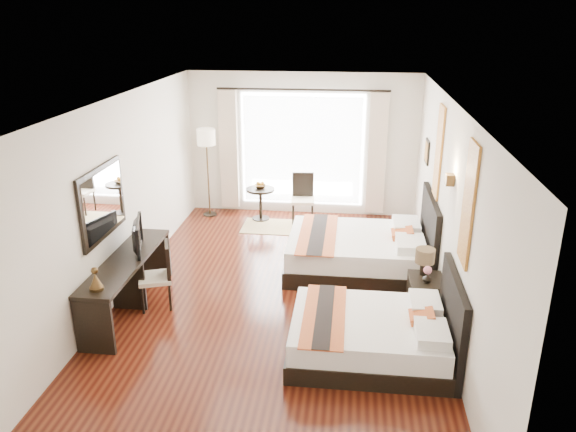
# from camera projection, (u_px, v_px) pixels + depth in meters

# --- Properties ---
(floor) EXTENTS (4.50, 7.50, 0.01)m
(floor) POSITION_uv_depth(u_px,v_px,m) (277.00, 300.00, 8.01)
(floor) COLOR #361009
(floor) RESTS_ON ground
(ceiling) EXTENTS (4.50, 7.50, 0.02)m
(ceiling) POSITION_uv_depth(u_px,v_px,m) (276.00, 103.00, 7.04)
(ceiling) COLOR white
(ceiling) RESTS_ON wall_headboard
(wall_headboard) EXTENTS (0.01, 7.50, 2.80)m
(wall_headboard) POSITION_uv_depth(u_px,v_px,m) (448.00, 214.00, 7.28)
(wall_headboard) COLOR silver
(wall_headboard) RESTS_ON floor
(wall_desk) EXTENTS (0.01, 7.50, 2.80)m
(wall_desk) POSITION_uv_depth(u_px,v_px,m) (116.00, 201.00, 7.77)
(wall_desk) COLOR silver
(wall_desk) RESTS_ON floor
(wall_window) EXTENTS (4.50, 0.01, 2.80)m
(wall_window) POSITION_uv_depth(u_px,v_px,m) (302.00, 145.00, 11.02)
(wall_window) COLOR silver
(wall_window) RESTS_ON floor
(wall_entry) EXTENTS (4.50, 0.01, 2.80)m
(wall_entry) POSITION_uv_depth(u_px,v_px,m) (207.00, 379.00, 4.04)
(wall_entry) COLOR silver
(wall_entry) RESTS_ON floor
(window_glass) EXTENTS (2.40, 0.02, 2.20)m
(window_glass) POSITION_uv_depth(u_px,v_px,m) (302.00, 150.00, 11.04)
(window_glass) COLOR white
(window_glass) RESTS_ON wall_window
(sheer_curtain) EXTENTS (2.30, 0.02, 2.10)m
(sheer_curtain) POSITION_uv_depth(u_px,v_px,m) (302.00, 151.00, 10.98)
(sheer_curtain) COLOR white
(sheer_curtain) RESTS_ON wall_window
(drape_left) EXTENTS (0.35, 0.14, 2.35)m
(drape_left) POSITION_uv_depth(u_px,v_px,m) (229.00, 150.00, 11.11)
(drape_left) COLOR beige
(drape_left) RESTS_ON floor
(drape_right) EXTENTS (0.35, 0.14, 2.35)m
(drape_right) POSITION_uv_depth(u_px,v_px,m) (377.00, 154.00, 10.79)
(drape_right) COLOR beige
(drape_right) RESTS_ON floor
(art_panel_near) EXTENTS (0.03, 0.50, 1.35)m
(art_panel_near) POSITION_uv_depth(u_px,v_px,m) (468.00, 204.00, 5.97)
(art_panel_near) COLOR maroon
(art_panel_near) RESTS_ON wall_headboard
(art_panel_far) EXTENTS (0.03, 0.50, 1.35)m
(art_panel_far) POSITION_uv_depth(u_px,v_px,m) (439.00, 152.00, 8.16)
(art_panel_far) COLOR maroon
(art_panel_far) RESTS_ON wall_headboard
(wall_sconce) EXTENTS (0.10, 0.14, 0.14)m
(wall_sconce) POSITION_uv_depth(u_px,v_px,m) (450.00, 180.00, 6.94)
(wall_sconce) COLOR #453218
(wall_sconce) RESTS_ON wall_headboard
(mirror_frame) EXTENTS (0.04, 1.25, 0.95)m
(mirror_frame) POSITION_uv_depth(u_px,v_px,m) (102.00, 202.00, 7.27)
(mirror_frame) COLOR black
(mirror_frame) RESTS_ON wall_desk
(mirror_glass) EXTENTS (0.01, 1.12, 0.82)m
(mirror_glass) POSITION_uv_depth(u_px,v_px,m) (104.00, 202.00, 7.27)
(mirror_glass) COLOR white
(mirror_glass) RESTS_ON mirror_frame
(bed_near) EXTENTS (1.92, 1.49, 1.08)m
(bed_near) POSITION_uv_depth(u_px,v_px,m) (376.00, 334.00, 6.65)
(bed_near) COLOR black
(bed_near) RESTS_ON floor
(bed_far) EXTENTS (2.22, 1.73, 1.25)m
(bed_far) POSITION_uv_depth(u_px,v_px,m) (362.00, 251.00, 8.84)
(bed_far) COLOR black
(bed_far) RESTS_ON floor
(nightstand) EXTENTS (0.45, 0.56, 0.54)m
(nightstand) POSITION_uv_depth(u_px,v_px,m) (425.00, 297.00, 7.53)
(nightstand) COLOR black
(nightstand) RESTS_ON floor
(table_lamp) EXTENTS (0.26, 0.26, 0.41)m
(table_lamp) POSITION_uv_depth(u_px,v_px,m) (425.00, 258.00, 7.49)
(table_lamp) COLOR black
(table_lamp) RESTS_ON nightstand
(vase) EXTENTS (0.13, 0.13, 0.12)m
(vase) POSITION_uv_depth(u_px,v_px,m) (427.00, 281.00, 7.34)
(vase) COLOR black
(vase) RESTS_ON nightstand
(console_desk) EXTENTS (0.50, 2.20, 0.76)m
(console_desk) POSITION_uv_depth(u_px,v_px,m) (128.00, 284.00, 7.65)
(console_desk) COLOR black
(console_desk) RESTS_ON floor
(television) EXTENTS (0.32, 0.76, 0.44)m
(television) POSITION_uv_depth(u_px,v_px,m) (133.00, 236.00, 7.71)
(television) COLOR black
(television) RESTS_ON console_desk
(bronze_figurine) EXTENTS (0.23, 0.23, 0.26)m
(bronze_figurine) POSITION_uv_depth(u_px,v_px,m) (96.00, 280.00, 6.65)
(bronze_figurine) COLOR #453218
(bronze_figurine) RESTS_ON console_desk
(desk_chair) EXTENTS (0.55, 0.55, 0.93)m
(desk_chair) POSITION_uv_depth(u_px,v_px,m) (157.00, 287.00, 7.76)
(desk_chair) COLOR beige
(desk_chair) RESTS_ON floor
(floor_lamp) EXTENTS (0.35, 0.35, 1.75)m
(floor_lamp) POSITION_uv_depth(u_px,v_px,m) (206.00, 143.00, 10.80)
(floor_lamp) COLOR black
(floor_lamp) RESTS_ON floor
(side_table) EXTENTS (0.55, 0.55, 0.64)m
(side_table) POSITION_uv_depth(u_px,v_px,m) (261.00, 204.00, 10.98)
(side_table) COLOR black
(side_table) RESTS_ON floor
(fruit_bowl) EXTENTS (0.28, 0.28, 0.06)m
(fruit_bowl) POSITION_uv_depth(u_px,v_px,m) (260.00, 187.00, 10.89)
(fruit_bowl) COLOR #442C18
(fruit_bowl) RESTS_ON side_table
(window_chair) EXTENTS (0.47, 0.47, 0.94)m
(window_chair) POSITION_uv_depth(u_px,v_px,m) (303.00, 207.00, 10.88)
(window_chair) COLOR beige
(window_chair) RESTS_ON floor
(jute_rug) EXTENTS (1.21, 0.82, 0.01)m
(jute_rug) POSITION_uv_depth(u_px,v_px,m) (274.00, 227.00, 10.70)
(jute_rug) COLOR tan
(jute_rug) RESTS_ON floor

